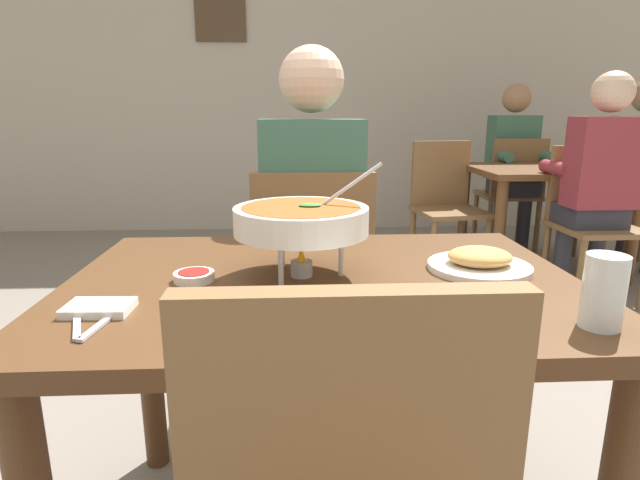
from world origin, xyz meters
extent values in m
cube|color=#BCB2A3|center=(0.00, 3.76, 1.50)|extent=(10.00, 0.10, 3.00)
cube|color=#4C3823|center=(-0.68, 3.70, 1.97)|extent=(0.44, 0.03, 0.56)
cube|color=#51331C|center=(0.00, 0.00, 0.71)|extent=(1.14, 0.81, 0.04)
cylinder|color=#51331C|center=(-0.51, 0.35, 0.34)|extent=(0.07, 0.07, 0.69)
cylinder|color=#51331C|center=(0.51, 0.35, 0.34)|extent=(0.07, 0.07, 0.69)
cube|color=brown|center=(0.00, 0.79, 0.43)|extent=(0.44, 0.44, 0.03)
cube|color=brown|center=(0.00, 0.59, 0.68)|extent=(0.42, 0.04, 0.45)
cylinder|color=brown|center=(0.19, 0.98, 0.21)|extent=(0.04, 0.04, 0.42)
cylinder|color=brown|center=(-0.19, 0.98, 0.21)|extent=(0.04, 0.04, 0.42)
cylinder|color=brown|center=(0.19, 0.60, 0.21)|extent=(0.04, 0.04, 0.42)
cylinder|color=brown|center=(-0.19, 0.60, 0.21)|extent=(0.04, 0.04, 0.42)
cylinder|color=#2D2D38|center=(0.10, 0.81, 0.23)|extent=(0.10, 0.10, 0.45)
cylinder|color=#2D2D38|center=(-0.10, 0.81, 0.23)|extent=(0.10, 0.10, 0.45)
cube|color=#2D2D38|center=(0.00, 0.77, 0.51)|extent=(0.32, 0.32, 0.12)
cube|color=#3D6B56|center=(0.00, 0.69, 0.82)|extent=(0.36, 0.20, 0.50)
sphere|color=beige|center=(0.00, 0.69, 1.20)|extent=(0.22, 0.22, 0.22)
cylinder|color=#3D6B56|center=(0.16, 0.89, 0.77)|extent=(0.08, 0.28, 0.08)
cylinder|color=#3D6B56|center=(-0.16, 0.89, 0.77)|extent=(0.08, 0.28, 0.08)
cube|color=brown|center=(0.00, -0.56, 0.68)|extent=(0.42, 0.04, 0.45)
cylinder|color=silver|center=(0.04, 0.01, 0.78)|extent=(0.01, 0.01, 0.10)
cylinder|color=silver|center=(-0.09, 0.09, 0.78)|extent=(0.01, 0.01, 0.10)
cylinder|color=silver|center=(-0.09, -0.06, 0.78)|extent=(0.01, 0.01, 0.10)
torus|color=silver|center=(-0.05, 0.01, 0.83)|extent=(0.21, 0.21, 0.01)
cylinder|color=#B2B2B7|center=(-0.05, 0.01, 0.75)|extent=(0.05, 0.05, 0.04)
cone|color=orange|center=(-0.05, 0.01, 0.78)|extent=(0.02, 0.02, 0.04)
cylinder|color=white|center=(-0.05, 0.01, 0.86)|extent=(0.30, 0.30, 0.06)
cylinder|color=#994C1E|center=(-0.05, 0.01, 0.88)|extent=(0.26, 0.26, 0.01)
ellipsoid|color=#388433|center=(-0.03, 0.01, 0.89)|extent=(0.05, 0.03, 0.01)
cylinder|color=silver|center=(0.04, 0.03, 0.92)|extent=(0.18, 0.01, 0.13)
cylinder|color=white|center=(0.05, -0.25, 0.74)|extent=(0.24, 0.24, 0.01)
ellipsoid|color=white|center=(0.05, -0.25, 0.76)|extent=(0.15, 0.13, 0.04)
cylinder|color=white|center=(0.37, 0.04, 0.74)|extent=(0.24, 0.24, 0.01)
ellipsoid|color=tan|center=(0.37, 0.04, 0.76)|extent=(0.15, 0.13, 0.04)
cylinder|color=white|center=(-0.29, -0.01, 0.74)|extent=(0.09, 0.09, 0.02)
cylinder|color=maroon|center=(-0.29, -0.01, 0.75)|extent=(0.07, 0.07, 0.01)
cube|color=white|center=(-0.43, -0.18, 0.74)|extent=(0.12, 0.08, 0.02)
cube|color=silver|center=(-0.45, -0.23, 0.73)|extent=(0.07, 0.16, 0.01)
cube|color=silver|center=(-0.40, -0.23, 0.73)|extent=(0.04, 0.17, 0.01)
cylinder|color=silver|center=(0.46, -0.29, 0.79)|extent=(0.07, 0.07, 0.13)
cylinder|color=gold|center=(0.46, -0.29, 0.77)|extent=(0.06, 0.06, 0.08)
cube|color=brown|center=(1.66, 2.28, 0.71)|extent=(1.00, 0.80, 0.04)
cylinder|color=brown|center=(1.22, 1.94, 0.34)|extent=(0.07, 0.07, 0.69)
cylinder|color=brown|center=(2.10, 1.94, 0.34)|extent=(0.07, 0.07, 0.69)
cylinder|color=brown|center=(1.22, 2.62, 0.34)|extent=(0.07, 0.07, 0.69)
cylinder|color=brown|center=(2.10, 2.62, 0.34)|extent=(0.07, 0.07, 0.69)
cube|color=brown|center=(1.70, 1.70, 0.43)|extent=(0.45, 0.45, 0.03)
cube|color=brown|center=(1.70, 1.90, 0.68)|extent=(0.42, 0.05, 0.45)
cylinder|color=brown|center=(1.52, 1.50, 0.21)|extent=(0.04, 0.04, 0.42)
cylinder|color=brown|center=(1.51, 1.88, 0.21)|extent=(0.04, 0.04, 0.42)
cylinder|color=brown|center=(1.89, 1.89, 0.21)|extent=(0.04, 0.04, 0.42)
cube|color=brown|center=(2.34, 2.25, 0.43)|extent=(0.44, 0.44, 0.03)
cylinder|color=brown|center=(2.15, 2.44, 0.21)|extent=(0.04, 0.04, 0.42)
cylinder|color=brown|center=(2.15, 2.06, 0.21)|extent=(0.04, 0.04, 0.42)
cube|color=brown|center=(1.68, 2.93, 0.43)|extent=(0.47, 0.47, 0.03)
cube|color=brown|center=(1.67, 2.73, 0.68)|extent=(0.42, 0.06, 0.45)
cylinder|color=brown|center=(1.88, 3.11, 0.21)|extent=(0.04, 0.04, 0.42)
cylinder|color=brown|center=(1.50, 3.13, 0.21)|extent=(0.04, 0.04, 0.42)
cylinder|color=brown|center=(1.86, 2.73, 0.21)|extent=(0.04, 0.04, 0.42)
cylinder|color=brown|center=(1.48, 2.75, 0.21)|extent=(0.04, 0.04, 0.42)
cube|color=brown|center=(1.00, 2.25, 0.43)|extent=(0.49, 0.49, 0.03)
cube|color=brown|center=(0.97, 2.45, 0.68)|extent=(0.42, 0.09, 0.45)
cylinder|color=brown|center=(0.84, 2.03, 0.21)|extent=(0.04, 0.04, 0.42)
cylinder|color=brown|center=(1.21, 2.08, 0.21)|extent=(0.04, 0.04, 0.42)
cylinder|color=brown|center=(0.79, 2.41, 0.21)|extent=(0.04, 0.04, 0.42)
cylinder|color=brown|center=(1.16, 2.46, 0.21)|extent=(0.04, 0.04, 0.42)
cylinder|color=#2D2D38|center=(1.76, 1.78, 0.23)|extent=(0.10, 0.10, 0.45)
cylinder|color=#2D2D38|center=(1.56, 1.78, 0.23)|extent=(0.10, 0.10, 0.45)
cube|color=#2D2D38|center=(1.66, 1.74, 0.51)|extent=(0.32, 0.32, 0.12)
cube|color=maroon|center=(1.66, 1.66, 0.82)|extent=(0.36, 0.20, 0.50)
sphere|color=beige|center=(1.66, 1.66, 1.20)|extent=(0.22, 0.22, 0.22)
cylinder|color=maroon|center=(1.82, 1.86, 0.77)|extent=(0.08, 0.28, 0.08)
cylinder|color=maroon|center=(1.50, 1.86, 0.77)|extent=(0.08, 0.28, 0.08)
cylinder|color=#2D2D38|center=(2.20, 2.16, 0.23)|extent=(0.10, 0.10, 0.45)
cube|color=#3D6B56|center=(2.30, 2.28, 0.82)|extent=(0.36, 0.20, 0.50)
cylinder|color=#3D6B56|center=(2.14, 2.08, 0.77)|extent=(0.08, 0.28, 0.08)
cylinder|color=#2D2D38|center=(1.58, 2.80, 0.23)|extent=(0.10, 0.10, 0.45)
cylinder|color=#2D2D38|center=(1.78, 2.80, 0.23)|extent=(0.10, 0.10, 0.45)
cube|color=#2D2D38|center=(1.68, 2.84, 0.51)|extent=(0.32, 0.32, 0.12)
cube|color=#3D6B56|center=(1.68, 2.92, 0.82)|extent=(0.36, 0.20, 0.50)
sphere|color=#A57756|center=(1.68, 2.92, 1.20)|extent=(0.22, 0.22, 0.22)
cylinder|color=#3D6B56|center=(1.52, 2.72, 0.77)|extent=(0.08, 0.28, 0.08)
cylinder|color=#3D6B56|center=(1.84, 2.72, 0.77)|extent=(0.08, 0.28, 0.08)
camera|label=1|loc=(-0.07, -1.08, 1.09)|focal=28.38mm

